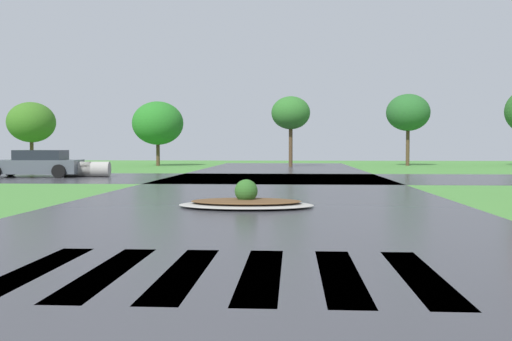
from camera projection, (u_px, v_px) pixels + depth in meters
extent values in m
cube|color=#35353A|center=(256.00, 213.00, 12.85)|extent=(10.27, 80.00, 0.01)
cube|color=#35353A|center=(275.00, 178.00, 27.36)|extent=(90.00, 9.24, 0.01)
cube|color=white|center=(33.00, 270.00, 6.94)|extent=(0.45, 2.97, 0.01)
cube|color=white|center=(108.00, 271.00, 6.88)|extent=(0.45, 2.97, 0.01)
cube|color=white|center=(184.00, 272.00, 6.82)|extent=(0.45, 2.97, 0.01)
cube|color=white|center=(261.00, 273.00, 6.77)|extent=(0.45, 2.97, 0.01)
cube|color=white|center=(340.00, 274.00, 6.71)|extent=(0.45, 2.97, 0.01)
cube|color=white|center=(420.00, 276.00, 6.65)|extent=(0.45, 2.97, 0.01)
ellipsoid|color=#9E9B93|center=(246.00, 205.00, 14.18)|extent=(3.27, 1.98, 0.12)
ellipsoid|color=brown|center=(246.00, 201.00, 14.18)|extent=(2.68, 1.63, 0.10)
sphere|color=#2D6023|center=(246.00, 191.00, 14.17)|extent=(0.56, 0.56, 0.56)
cube|color=#4C545B|center=(34.00, 167.00, 28.48)|extent=(4.57, 2.28, 0.67)
cube|color=#1E232B|center=(41.00, 155.00, 28.47)|extent=(2.37, 1.86, 0.47)
cylinder|color=black|center=(10.00, 170.00, 29.43)|extent=(0.66, 0.28, 0.64)
cylinder|color=black|center=(59.00, 171.00, 27.55)|extent=(0.66, 0.28, 0.64)
cylinder|color=black|center=(71.00, 170.00, 29.51)|extent=(0.66, 0.28, 0.64)
cylinder|color=#9E9B93|center=(78.00, 169.00, 28.59)|extent=(1.38, 0.85, 0.75)
cylinder|color=#9E9B93|center=(96.00, 169.00, 28.60)|extent=(1.38, 0.85, 0.75)
cylinder|color=#4C3823|center=(32.00, 152.00, 45.53)|extent=(0.28, 0.28, 2.09)
ellipsoid|color=#376A1F|center=(31.00, 122.00, 45.44)|extent=(3.67, 3.67, 3.12)
cylinder|color=#4C3823|center=(158.00, 153.00, 45.55)|extent=(0.28, 0.28, 1.92)
ellipsoid|color=#267323|center=(158.00, 123.00, 45.46)|extent=(3.95, 3.95, 3.36)
cylinder|color=#4C3823|center=(291.00, 147.00, 43.47)|extent=(0.28, 0.28, 2.98)
ellipsoid|color=#2D6A28|center=(291.00, 113.00, 43.37)|extent=(2.86, 2.86, 2.43)
cylinder|color=#4C3823|center=(408.00, 147.00, 45.63)|extent=(0.28, 0.28, 2.96)
ellipsoid|color=#265F27|center=(408.00, 112.00, 45.52)|extent=(3.36, 3.36, 2.86)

